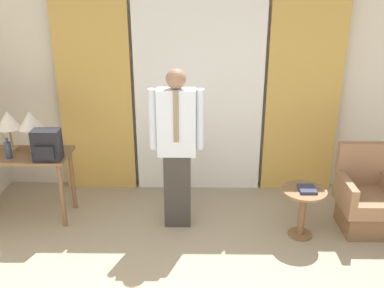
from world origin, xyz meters
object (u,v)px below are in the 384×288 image
object	(u,v)px
table_lamp_left	(8,121)
book	(307,189)
armchair	(364,200)
person	(177,144)
bottle_near_edge	(8,150)
desk	(22,165)
table_lamp_right	(30,121)
backpack	(47,145)
side_table	(303,205)

from	to	relation	value
table_lamp_left	book	world-z (taller)	table_lamp_left
armchair	book	distance (m)	0.75
table_lamp_left	book	size ratio (longest dim) A/B	2.28
person	armchair	bearing A→B (deg)	-1.15
table_lamp_left	bottle_near_edge	bearing A→B (deg)	-76.11
desk	table_lamp_right	bearing A→B (deg)	41.01
table_lamp_right	armchair	size ratio (longest dim) A/B	0.49
bottle_near_edge	person	size ratio (longest dim) A/B	0.13
backpack	person	bearing A→B (deg)	0.30
backpack	armchair	size ratio (longest dim) A/B	0.36
person	backpack	bearing A→B (deg)	-179.70
desk	side_table	xyz separation A→B (m)	(3.11, -0.36, -0.28)
table_lamp_left	armchair	distance (m)	4.04
bottle_near_edge	person	distance (m)	1.83
bottle_near_edge	armchair	distance (m)	3.93
side_table	desk	bearing A→B (deg)	173.45
bottle_near_edge	person	bearing A→B (deg)	-0.84
table_lamp_right	backpack	distance (m)	0.40
side_table	table_lamp_right	bearing A→B (deg)	171.14
side_table	armchair	bearing A→B (deg)	13.26
table_lamp_right	armchair	distance (m)	3.80
table_lamp_left	backpack	size ratio (longest dim) A/B	1.37
table_lamp_left	armchair	world-z (taller)	table_lamp_left
bottle_near_edge	backpack	world-z (taller)	backpack
table_lamp_right	person	size ratio (longest dim) A/B	0.26
armchair	book	xyz separation A→B (m)	(-0.70, -0.18, 0.23)
backpack	side_table	world-z (taller)	backpack
table_lamp_right	armchair	bearing A→B (deg)	-4.56
desk	person	bearing A→B (deg)	-4.73
bottle_near_edge	armchair	bearing A→B (deg)	-1.01
bottle_near_edge	backpack	bearing A→B (deg)	-4.44
table_lamp_right	side_table	world-z (taller)	table_lamp_right
table_lamp_right	book	xyz separation A→B (m)	(3.01, -0.48, -0.58)
book	armchair	bearing A→B (deg)	14.52
bottle_near_edge	person	xyz separation A→B (m)	(1.83, -0.03, 0.09)
backpack	person	distance (m)	1.39
armchair	book	world-z (taller)	armchair
table_lamp_right	bottle_near_edge	distance (m)	0.39
desk	side_table	world-z (taller)	desk
side_table	person	bearing A→B (deg)	171.09
bottle_near_edge	book	bearing A→B (deg)	-4.44
side_table	book	xyz separation A→B (m)	(0.02, -0.01, 0.19)
bottle_near_edge	person	world-z (taller)	person
armchair	table_lamp_right	bearing A→B (deg)	175.44
desk	table_lamp_right	world-z (taller)	table_lamp_right
table_lamp_right	book	distance (m)	3.10
table_lamp_left	book	xyz separation A→B (m)	(3.26, -0.48, -0.58)
desk	table_lamp_right	distance (m)	0.51
desk	bottle_near_edge	bearing A→B (deg)	-119.81
desk	person	world-z (taller)	person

